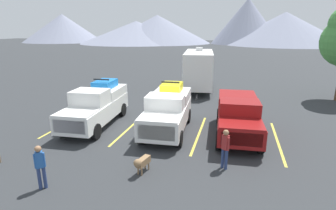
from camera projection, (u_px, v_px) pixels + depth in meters
ground_plane at (161, 133)px, 14.56m from camera, size 240.00×240.00×0.00m
pickup_truck_a at (97, 105)px, 15.70m from camera, size 2.39×5.87×2.56m
pickup_truck_b at (168, 110)px, 14.70m from camera, size 2.43×5.40×2.61m
pickup_truck_c at (238, 115)px, 14.07m from camera, size 2.46×5.50×2.04m
lot_stripe_a at (70, 121)px, 16.40m from camera, size 0.12×5.50×0.01m
lot_stripe_b at (130, 127)px, 15.45m from camera, size 0.12×5.50×0.01m
lot_stripe_c at (199, 134)px, 14.49m from camera, size 0.12×5.50×0.01m
lot_stripe_d at (277, 141)px, 13.54m from camera, size 0.12×5.50×0.01m
camper_trailer_a at (199, 68)px, 24.26m from camera, size 3.19×7.97×3.80m
person_a at (40, 164)px, 9.30m from camera, size 0.31×0.30×1.64m
person_c at (225, 147)px, 10.66m from camera, size 0.32×0.30×1.67m
dog at (141, 162)px, 10.40m from camera, size 0.46×1.00×0.73m
mountain_ridge at (247, 26)px, 93.98m from camera, size 167.30×45.35×15.93m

